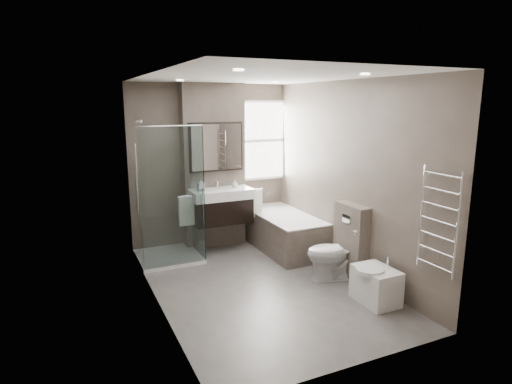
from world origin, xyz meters
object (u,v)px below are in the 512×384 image
bathtub (284,230)px  toilet (334,253)px  bidet (376,285)px  vanity (221,206)px

bathtub → toilet: bearing=-88.0°
bathtub → bidet: (0.09, -2.09, -0.09)m
vanity → toilet: 1.94m
vanity → toilet: (0.97, -1.64, -0.37)m
vanity → bathtub: size_ratio=0.59×
bidet → vanity: bearing=112.8°
bathtub → toilet: toilet is taller
vanity → toilet: bearing=-59.5°
bathtub → bidet: size_ratio=2.95×
vanity → toilet: size_ratio=1.29×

